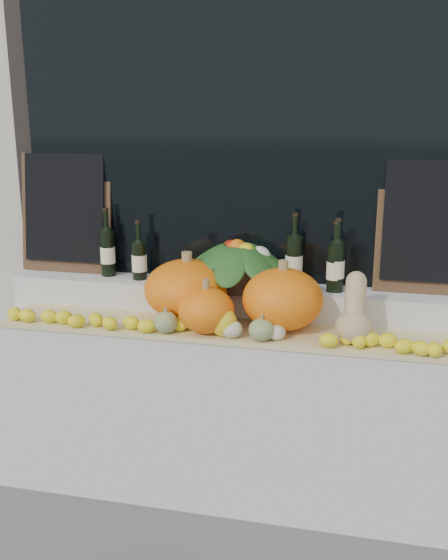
{
  "coord_description": "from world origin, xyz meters",
  "views": [
    {
      "loc": [
        0.61,
        -1.24,
        1.89
      ],
      "look_at": [
        0.0,
        1.45,
        1.12
      ],
      "focal_mm": 40.0,
      "sensor_mm": 36.0,
      "label": 1
    }
  ],
  "objects_px": {
    "butternut_squash": "(354,315)",
    "wine_bottle_tall": "(294,261)",
    "produce_bowl": "(237,262)",
    "pumpkin_left": "(187,289)",
    "pumpkin_right": "(283,299)"
  },
  "relations": [
    {
      "from": "produce_bowl",
      "to": "butternut_squash",
      "type": "bearing_deg",
      "value": -27.26
    },
    {
      "from": "pumpkin_left",
      "to": "wine_bottle_tall",
      "type": "distance_m",
      "value": 0.53
    },
    {
      "from": "pumpkin_right",
      "to": "produce_bowl",
      "type": "relative_size",
      "value": 0.64
    },
    {
      "from": "pumpkin_left",
      "to": "pumpkin_right",
      "type": "relative_size",
      "value": 1.12
    },
    {
      "from": "pumpkin_left",
      "to": "pumpkin_right",
      "type": "distance_m",
      "value": 0.47
    },
    {
      "from": "produce_bowl",
      "to": "wine_bottle_tall",
      "type": "relative_size",
      "value": 1.59
    },
    {
      "from": "butternut_squash",
      "to": "wine_bottle_tall",
      "type": "relative_size",
      "value": 0.82
    },
    {
      "from": "produce_bowl",
      "to": "wine_bottle_tall",
      "type": "distance_m",
      "value": 0.28
    },
    {
      "from": "pumpkin_left",
      "to": "pumpkin_right",
      "type": "height_order",
      "value": "pumpkin_left"
    },
    {
      "from": "pumpkin_left",
      "to": "butternut_squash",
      "type": "xyz_separation_m",
      "value": [
        0.79,
        -0.14,
        -0.02
      ]
    },
    {
      "from": "butternut_squash",
      "to": "wine_bottle_tall",
      "type": "distance_m",
      "value": 0.47
    },
    {
      "from": "produce_bowl",
      "to": "wine_bottle_tall",
      "type": "bearing_deg",
      "value": 6.62
    },
    {
      "from": "wine_bottle_tall",
      "to": "pumpkin_left",
      "type": "bearing_deg",
      "value": -159.09
    },
    {
      "from": "butternut_squash",
      "to": "wine_bottle_tall",
      "type": "height_order",
      "value": "wine_bottle_tall"
    },
    {
      "from": "pumpkin_right",
      "to": "wine_bottle_tall",
      "type": "xyz_separation_m",
      "value": [
        0.02,
        0.24,
        0.12
      ]
    }
  ]
}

